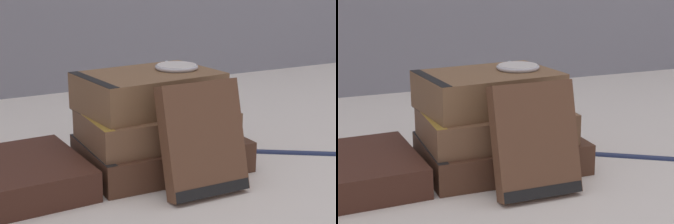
{
  "view_description": "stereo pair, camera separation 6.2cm",
  "coord_description": "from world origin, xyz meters",
  "views": [
    {
      "loc": [
        -0.28,
        -0.53,
        0.25
      ],
      "look_at": [
        0.02,
        0.03,
        0.07
      ],
      "focal_mm": 60.0,
      "sensor_mm": 36.0,
      "label": 1
    },
    {
      "loc": [
        -0.22,
        -0.56,
        0.25
      ],
      "look_at": [
        0.02,
        0.03,
        0.07
      ],
      "focal_mm": 60.0,
      "sensor_mm": 36.0,
      "label": 2
    }
  ],
  "objects": [
    {
      "name": "ground_plane",
      "position": [
        0.0,
        0.0,
        0.0
      ],
      "size": [
        3.0,
        3.0,
        0.0
      ],
      "primitive_type": "plane",
      "color": "silver"
    },
    {
      "name": "book_flat_bottom",
      "position": [
        0.01,
        0.05,
        0.02
      ],
      "size": [
        0.19,
        0.14,
        0.04
      ],
      "rotation": [
        0.0,
        0.0,
        -0.02
      ],
      "color": "#4C2D1E",
      "rests_on": "ground_plane"
    },
    {
      "name": "reading_glasses",
      "position": [
        -0.02,
        0.17,
        0.0
      ],
      "size": [
        0.1,
        0.07,
        0.0
      ],
      "rotation": [
        0.0,
        0.0,
        0.37
      ],
      "color": "#4C3828",
      "rests_on": "ground_plane"
    },
    {
      "name": "pocket_watch",
      "position": [
        0.05,
        0.06,
        0.12
      ],
      "size": [
        0.05,
        0.06,
        0.01
      ],
      "color": "silver",
      "rests_on": "book_flat_top"
    },
    {
      "name": "book_flat_top",
      "position": [
        -0.0,
        0.06,
        0.1
      ],
      "size": [
        0.17,
        0.12,
        0.05
      ],
      "rotation": [
        0.0,
        0.0,
        0.09
      ],
      "color": "brown",
      "rests_on": "book_flat_middle"
    },
    {
      "name": "book_flat_middle",
      "position": [
        0.0,
        0.05,
        0.06
      ],
      "size": [
        0.17,
        0.12,
        0.04
      ],
      "rotation": [
        0.0,
        0.0,
        -0.02
      ],
      "color": "brown",
      "rests_on": "book_flat_bottom"
    },
    {
      "name": "fountain_pen",
      "position": [
        0.2,
        0.01,
        0.0
      ],
      "size": [
        0.11,
        0.08,
        0.01
      ],
      "rotation": [
        0.0,
        0.0,
        -0.58
      ],
      "color": "#1E284C",
      "rests_on": "ground_plane"
    },
    {
      "name": "book_leaning_front",
      "position": [
        0.02,
        -0.04,
        0.06
      ],
      "size": [
        0.09,
        0.05,
        0.12
      ],
      "rotation": [
        -0.26,
        0.0,
        0.0
      ],
      "color": "brown",
      "rests_on": "ground_plane"
    }
  ]
}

